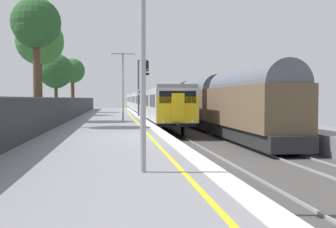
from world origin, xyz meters
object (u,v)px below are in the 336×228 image
(commuter_train_at_platform, at_px, (144,102))
(background_tree_left, at_px, (73,72))
(signal_gantry, at_px, (141,81))
(background_tree_back, at_px, (56,72))
(background_tree_right, at_px, (40,43))
(background_tree_centre, at_px, (35,26))
(speed_limit_sign, at_px, (140,99))
(platform_lamp_mid, at_px, (123,80))
(freight_train_adjacent_track, at_px, (189,101))
(platform_lamp_near, at_px, (143,33))

(commuter_train_at_platform, bearing_deg, background_tree_left, -151.92)
(signal_gantry, height_order, background_tree_back, background_tree_back)
(commuter_train_at_platform, bearing_deg, background_tree_right, -111.58)
(signal_gantry, relative_size, background_tree_centre, 0.71)
(background_tree_left, relative_size, background_tree_right, 0.86)
(speed_limit_sign, distance_m, background_tree_right, 9.26)
(speed_limit_sign, bearing_deg, platform_lamp_mid, -115.97)
(signal_gantry, relative_size, platform_lamp_mid, 1.04)
(commuter_train_at_platform, relative_size, background_tree_right, 7.71)
(signal_gantry, relative_size, background_tree_back, 0.86)
(commuter_train_at_platform, relative_size, background_tree_back, 9.46)
(background_tree_right, bearing_deg, signal_gantry, 42.61)
(commuter_train_at_platform, relative_size, signal_gantry, 10.96)
(freight_train_adjacent_track, distance_m, speed_limit_sign, 10.20)
(signal_gantry, height_order, background_tree_right, background_tree_right)
(signal_gantry, bearing_deg, platform_lamp_near, -93.78)
(background_tree_left, relative_size, background_tree_back, 1.05)
(platform_lamp_near, bearing_deg, commuter_train_at_platform, 85.73)
(signal_gantry, distance_m, background_tree_right, 11.16)
(platform_lamp_mid, relative_size, background_tree_right, 0.68)
(freight_train_adjacent_track, distance_m, background_tree_left, 15.57)
(speed_limit_sign, bearing_deg, background_tree_centre, -126.25)
(speed_limit_sign, height_order, background_tree_back, background_tree_back)
(speed_limit_sign, bearing_deg, background_tree_left, 114.15)
(speed_limit_sign, height_order, platform_lamp_near, platform_lamp_near)
(platform_lamp_mid, height_order, background_tree_right, background_tree_right)
(commuter_train_at_platform, distance_m, platform_lamp_mid, 24.37)
(commuter_train_at_platform, bearing_deg, freight_train_adjacent_track, -72.31)
(background_tree_centre, height_order, background_tree_back, background_tree_centre)
(commuter_train_at_platform, height_order, background_tree_right, background_tree_right)
(platform_lamp_near, xyz_separation_m, background_tree_right, (-6.12, 21.27, 2.55))
(platform_lamp_mid, bearing_deg, signal_gantry, 75.66)
(freight_train_adjacent_track, bearing_deg, signal_gantry, -143.25)
(freight_train_adjacent_track, relative_size, background_tree_back, 8.03)
(platform_lamp_near, height_order, background_tree_centre, background_tree_centre)
(platform_lamp_mid, bearing_deg, background_tree_left, 106.43)
(platform_lamp_near, distance_m, background_tree_back, 32.97)
(platform_lamp_mid, relative_size, background_tree_centre, 0.68)
(platform_lamp_near, height_order, platform_lamp_mid, platform_lamp_near)
(speed_limit_sign, xyz_separation_m, background_tree_left, (-7.21, 16.08, 3.33))
(freight_train_adjacent_track, bearing_deg, background_tree_centre, -125.66)
(commuter_train_at_platform, distance_m, background_tree_left, 10.91)
(signal_gantry, distance_m, background_tree_left, 14.13)
(background_tree_left, height_order, background_tree_centre, background_tree_centre)
(platform_lamp_mid, distance_m, background_tree_centre, 8.60)
(signal_gantry, bearing_deg, commuter_train_at_platform, 84.89)
(freight_train_adjacent_track, height_order, background_tree_left, background_tree_left)
(freight_train_adjacent_track, height_order, signal_gantry, signal_gantry)
(speed_limit_sign, height_order, background_tree_left, background_tree_left)
(commuter_train_at_platform, xyz_separation_m, background_tree_right, (-9.50, -24.03, 4.56))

